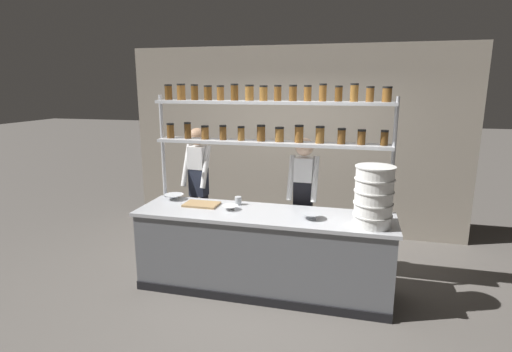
{
  "coord_description": "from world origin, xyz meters",
  "views": [
    {
      "loc": [
        0.97,
        -4.11,
        2.3
      ],
      "look_at": [
        -0.13,
        0.2,
        1.29
      ],
      "focal_mm": 28.0,
      "sensor_mm": 36.0,
      "label": 1
    }
  ],
  "objects_px": {
    "spice_shelf_unit": "(270,124)",
    "prep_bowl_center_back": "(230,208)",
    "container_stack": "(374,196)",
    "chef_center": "(303,196)",
    "serving_cup_front": "(238,201)",
    "prep_bowl_near_left": "(174,197)",
    "prep_bowl_center_front": "(311,216)",
    "cutting_board": "(202,204)",
    "chef_left": "(198,182)"
  },
  "relations": [
    {
      "from": "prep_bowl_center_front",
      "to": "cutting_board",
      "type": "bearing_deg",
      "value": 172.81
    },
    {
      "from": "spice_shelf_unit",
      "to": "serving_cup_front",
      "type": "xyz_separation_m",
      "value": [
        -0.35,
        -0.1,
        -0.9
      ]
    },
    {
      "from": "container_stack",
      "to": "serving_cup_front",
      "type": "bearing_deg",
      "value": 166.33
    },
    {
      "from": "cutting_board",
      "to": "prep_bowl_near_left",
      "type": "distance_m",
      "value": 0.45
    },
    {
      "from": "serving_cup_front",
      "to": "prep_bowl_near_left",
      "type": "bearing_deg",
      "value": 178.65
    },
    {
      "from": "container_stack",
      "to": "chef_center",
      "type": "bearing_deg",
      "value": 138.22
    },
    {
      "from": "cutting_board",
      "to": "serving_cup_front",
      "type": "height_order",
      "value": "serving_cup_front"
    },
    {
      "from": "chef_center",
      "to": "prep_bowl_center_front",
      "type": "xyz_separation_m",
      "value": [
        0.18,
        -0.63,
        -0.03
      ]
    },
    {
      "from": "cutting_board",
      "to": "prep_bowl_center_back",
      "type": "xyz_separation_m",
      "value": [
        0.38,
        -0.08,
        0.01
      ]
    },
    {
      "from": "spice_shelf_unit",
      "to": "prep_bowl_center_back",
      "type": "distance_m",
      "value": 1.05
    },
    {
      "from": "prep_bowl_near_left",
      "to": "prep_bowl_center_back",
      "type": "relative_size",
      "value": 1.27
    },
    {
      "from": "spice_shelf_unit",
      "to": "cutting_board",
      "type": "relative_size",
      "value": 6.87
    },
    {
      "from": "prep_bowl_near_left",
      "to": "serving_cup_front",
      "type": "xyz_separation_m",
      "value": [
        0.83,
        -0.02,
        0.02
      ]
    },
    {
      "from": "cutting_board",
      "to": "prep_bowl_center_front",
      "type": "xyz_separation_m",
      "value": [
        1.31,
        -0.17,
        0.02
      ]
    },
    {
      "from": "cutting_board",
      "to": "serving_cup_front",
      "type": "bearing_deg",
      "value": 17.51
    },
    {
      "from": "prep_bowl_center_back",
      "to": "serving_cup_front",
      "type": "distance_m",
      "value": 0.21
    },
    {
      "from": "chef_center",
      "to": "prep_bowl_center_back",
      "type": "distance_m",
      "value": 0.93
    },
    {
      "from": "prep_bowl_center_back",
      "to": "prep_bowl_center_front",
      "type": "bearing_deg",
      "value": -5.2
    },
    {
      "from": "chef_center",
      "to": "prep_bowl_center_front",
      "type": "relative_size",
      "value": 7.36
    },
    {
      "from": "spice_shelf_unit",
      "to": "chef_center",
      "type": "relative_size",
      "value": 1.62
    },
    {
      "from": "spice_shelf_unit",
      "to": "container_stack",
      "type": "relative_size",
      "value": 4.48
    },
    {
      "from": "chef_center",
      "to": "serving_cup_front",
      "type": "distance_m",
      "value": 0.8
    },
    {
      "from": "prep_bowl_near_left",
      "to": "serving_cup_front",
      "type": "relative_size",
      "value": 2.39
    },
    {
      "from": "chef_left",
      "to": "prep_bowl_center_front",
      "type": "xyz_separation_m",
      "value": [
        1.61,
        -0.82,
        -0.07
      ]
    },
    {
      "from": "container_stack",
      "to": "prep_bowl_near_left",
      "type": "relative_size",
      "value": 2.62
    },
    {
      "from": "chef_center",
      "to": "prep_bowl_center_back",
      "type": "relative_size",
      "value": 9.18
    },
    {
      "from": "prep_bowl_center_back",
      "to": "prep_bowl_near_left",
      "type": "bearing_deg",
      "value": 163.99
    },
    {
      "from": "spice_shelf_unit",
      "to": "chef_center",
      "type": "xyz_separation_m",
      "value": [
        0.37,
        0.23,
        -0.89
      ]
    },
    {
      "from": "spice_shelf_unit",
      "to": "cutting_board",
      "type": "height_order",
      "value": "spice_shelf_unit"
    },
    {
      "from": "chef_center",
      "to": "prep_bowl_center_back",
      "type": "height_order",
      "value": "chef_center"
    },
    {
      "from": "prep_bowl_center_front",
      "to": "chef_left",
      "type": "bearing_deg",
      "value": 153.16
    },
    {
      "from": "prep_bowl_center_front",
      "to": "serving_cup_front",
      "type": "relative_size",
      "value": 2.35
    },
    {
      "from": "prep_bowl_near_left",
      "to": "prep_bowl_center_back",
      "type": "xyz_separation_m",
      "value": [
        0.8,
        -0.23,
        -0.01
      ]
    },
    {
      "from": "serving_cup_front",
      "to": "container_stack",
      "type": "bearing_deg",
      "value": -13.67
    },
    {
      "from": "prep_bowl_near_left",
      "to": "prep_bowl_center_front",
      "type": "xyz_separation_m",
      "value": [
        1.73,
        -0.31,
        -0.0
      ]
    },
    {
      "from": "spice_shelf_unit",
      "to": "prep_bowl_center_back",
      "type": "bearing_deg",
      "value": -140.49
    },
    {
      "from": "chef_center",
      "to": "prep_bowl_near_left",
      "type": "distance_m",
      "value": 1.59
    },
    {
      "from": "prep_bowl_center_back",
      "to": "serving_cup_front",
      "type": "bearing_deg",
      "value": 81.46
    },
    {
      "from": "serving_cup_front",
      "to": "cutting_board",
      "type": "bearing_deg",
      "value": -162.49
    },
    {
      "from": "container_stack",
      "to": "prep_bowl_near_left",
      "type": "height_order",
      "value": "container_stack"
    },
    {
      "from": "spice_shelf_unit",
      "to": "container_stack",
      "type": "bearing_deg",
      "value": -22.1
    },
    {
      "from": "chef_center",
      "to": "chef_left",
      "type": "bearing_deg",
      "value": 174.17
    },
    {
      "from": "chef_center",
      "to": "serving_cup_front",
      "type": "height_order",
      "value": "chef_center"
    },
    {
      "from": "prep_bowl_near_left",
      "to": "prep_bowl_center_back",
      "type": "distance_m",
      "value": 0.83
    },
    {
      "from": "container_stack",
      "to": "chef_left",
      "type": "bearing_deg",
      "value": 158.24
    },
    {
      "from": "prep_bowl_near_left",
      "to": "prep_bowl_center_front",
      "type": "bearing_deg",
      "value": -10.3
    },
    {
      "from": "container_stack",
      "to": "prep_bowl_center_back",
      "type": "distance_m",
      "value": 1.58
    },
    {
      "from": "chef_left",
      "to": "spice_shelf_unit",
      "type": "bearing_deg",
      "value": -14.03
    },
    {
      "from": "chef_left",
      "to": "chef_center",
      "type": "relative_size",
      "value": 1.04
    },
    {
      "from": "prep_bowl_near_left",
      "to": "chef_center",
      "type": "bearing_deg",
      "value": 11.53
    }
  ]
}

